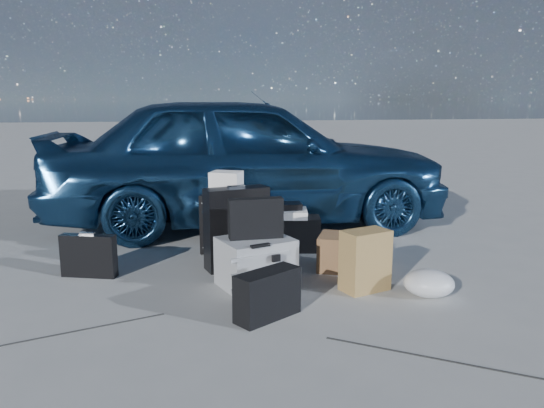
# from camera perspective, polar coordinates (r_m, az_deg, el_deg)

# --- Properties ---
(ground) EXTENTS (60.00, 60.00, 0.00)m
(ground) POSITION_cam_1_polar(r_m,az_deg,el_deg) (3.70, -1.10, -9.68)
(ground) COLOR #A5A6A1
(ground) RESTS_ON ground
(car) EXTENTS (4.14, 1.75, 1.40)m
(car) POSITION_cam_1_polar(r_m,az_deg,el_deg) (5.60, -2.70, 4.83)
(car) COLOR navy
(car) RESTS_ON ground
(pelican_case) EXTENTS (0.58, 0.53, 0.35)m
(pelican_case) POSITION_cam_1_polar(r_m,az_deg,el_deg) (3.81, -1.77, -6.28)
(pelican_case) COLOR #989B9D
(pelican_case) RESTS_ON ground
(laptop_bag) EXTENTS (0.39, 0.11, 0.29)m
(laptop_bag) POSITION_cam_1_polar(r_m,az_deg,el_deg) (3.74, -1.75, -1.55)
(laptop_bag) COLOR black
(laptop_bag) RESTS_ON pelican_case
(briefcase) EXTENTS (0.42, 0.22, 0.32)m
(briefcase) POSITION_cam_1_polar(r_m,az_deg,el_deg) (4.23, -19.12, -5.28)
(briefcase) COLOR black
(briefcase) RESTS_ON ground
(suitcase_left) EXTENTS (0.52, 0.29, 0.65)m
(suitcase_left) POSITION_cam_1_polar(r_m,az_deg,el_deg) (4.18, -3.82, -2.62)
(suitcase_left) COLOR black
(suitcase_left) RESTS_ON ground
(suitcase_right) EXTENTS (0.45, 0.28, 0.51)m
(suitcase_right) POSITION_cam_1_polar(r_m,az_deg,el_deg) (4.60, -5.00, -2.18)
(suitcase_right) COLOR black
(suitcase_right) RESTS_ON ground
(white_carton) EXTENTS (0.31, 0.29, 0.20)m
(white_carton) POSITION_cam_1_polar(r_m,az_deg,el_deg) (4.54, -4.93, 2.24)
(white_carton) COLOR white
(white_carton) RESTS_ON suitcase_right
(duffel_bag) EXTENTS (0.63, 0.36, 0.30)m
(duffel_bag) POSITION_cam_1_polar(r_m,az_deg,el_deg) (4.71, 1.51, -3.19)
(duffel_bag) COLOR black
(duffel_bag) RESTS_ON ground
(flat_box_white) EXTENTS (0.44, 0.36, 0.07)m
(flat_box_white) POSITION_cam_1_polar(r_m,az_deg,el_deg) (4.67, 1.35, -0.99)
(flat_box_white) COLOR white
(flat_box_white) RESTS_ON duffel_bag
(flat_box_black) EXTENTS (0.26, 0.19, 0.06)m
(flat_box_black) POSITION_cam_1_polar(r_m,az_deg,el_deg) (4.67, 1.57, -0.22)
(flat_box_black) COLOR black
(flat_box_black) RESTS_ON flat_box_white
(kraft_bag) EXTENTS (0.37, 0.29, 0.43)m
(kraft_bag) POSITION_cam_1_polar(r_m,az_deg,el_deg) (3.77, 10.00, -6.00)
(kraft_bag) COLOR #AA8F4A
(kraft_bag) RESTS_ON ground
(cardboard_box) EXTENTS (0.47, 0.45, 0.28)m
(cardboard_box) POSITION_cam_1_polar(r_m,az_deg,el_deg) (4.21, 7.65, -5.19)
(cardboard_box) COLOR #8E5C3E
(cardboard_box) RESTS_ON ground
(plastic_bag) EXTENTS (0.42, 0.39, 0.19)m
(plastic_bag) POSITION_cam_1_polar(r_m,az_deg,el_deg) (3.78, 16.52, -8.17)
(plastic_bag) COLOR silver
(plastic_bag) RESTS_ON ground
(messenger_bag) EXTENTS (0.44, 0.36, 0.30)m
(messenger_bag) POSITION_cam_1_polar(r_m,az_deg,el_deg) (3.27, -0.49, -9.72)
(messenger_bag) COLOR black
(messenger_bag) RESTS_ON ground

